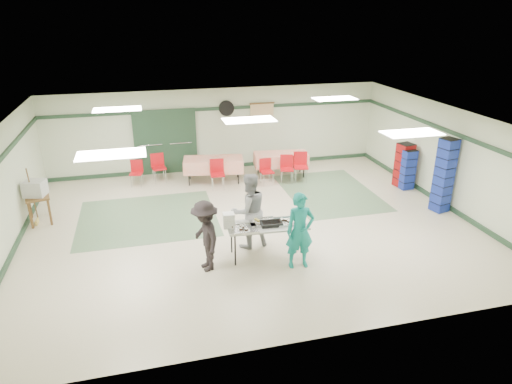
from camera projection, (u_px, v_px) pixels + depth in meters
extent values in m
plane|color=beige|center=(250.00, 224.00, 11.58)|extent=(11.00, 11.00, 0.00)
plane|color=silver|center=(249.00, 119.00, 10.57)|extent=(11.00, 11.00, 0.00)
plane|color=beige|center=(218.00, 129.00, 15.12)|extent=(11.00, 0.00, 11.00)
plane|color=beige|center=(317.00, 269.00, 7.03)|extent=(11.00, 0.00, 11.00)
plane|color=beige|center=(1.00, 195.00, 9.82)|extent=(0.00, 9.00, 9.00)
plane|color=beige|center=(447.00, 157.00, 12.33)|extent=(0.00, 9.00, 9.00)
cube|color=#203B27|center=(217.00, 109.00, 14.83)|extent=(11.00, 0.06, 0.10)
cube|color=#203B27|center=(219.00, 166.00, 15.58)|extent=(11.00, 0.06, 0.12)
cube|color=#203B27|center=(15.00, 248.00, 10.31)|extent=(0.06, 9.00, 0.12)
cube|color=#203B27|center=(450.00, 132.00, 12.07)|extent=(0.06, 9.00, 0.10)
cube|color=#203B27|center=(439.00, 201.00, 12.81)|extent=(0.06, 9.00, 0.12)
cube|color=#60815E|center=(148.00, 218.00, 11.91)|extent=(3.50, 3.00, 0.01)
cube|color=#60815E|center=(329.00, 192.00, 13.57)|extent=(2.50, 3.50, 0.01)
cube|color=#959895|center=(151.00, 143.00, 14.67)|extent=(0.90, 0.06, 2.10)
cube|color=#959895|center=(181.00, 141.00, 14.89)|extent=(0.90, 0.06, 2.10)
cube|color=#203B27|center=(166.00, 142.00, 14.76)|extent=(2.00, 0.03, 2.15)
cylinder|color=black|center=(226.00, 108.00, 14.87)|extent=(0.50, 0.10, 0.50)
cube|color=tan|center=(262.00, 112.00, 15.22)|extent=(0.80, 0.02, 0.60)
cube|color=#B5B5B0|center=(267.00, 225.00, 9.83)|extent=(1.78, 0.81, 0.04)
cylinder|color=black|center=(235.00, 250.00, 9.59)|extent=(0.04, 0.04, 0.72)
cylinder|color=black|center=(304.00, 244.00, 9.85)|extent=(0.04, 0.04, 0.72)
cylinder|color=black|center=(231.00, 238.00, 10.10)|extent=(0.04, 0.04, 0.72)
cylinder|color=black|center=(297.00, 232.00, 10.36)|extent=(0.04, 0.04, 0.72)
cube|color=silver|center=(290.00, 222.00, 9.93)|extent=(0.63, 0.49, 0.02)
cube|color=silver|center=(263.00, 222.00, 9.89)|extent=(0.60, 0.47, 0.02)
cube|color=silver|center=(243.00, 229.00, 9.58)|extent=(0.64, 0.50, 0.02)
cube|color=black|center=(271.00, 224.00, 9.77)|extent=(0.47, 0.31, 0.08)
cube|color=white|center=(229.00, 220.00, 9.63)|extent=(0.25, 0.23, 0.32)
imported|color=#148A83|center=(300.00, 231.00, 9.40)|extent=(0.62, 0.42, 1.65)
imported|color=gray|center=(249.00, 211.00, 10.20)|extent=(0.97, 0.82, 1.76)
imported|color=black|center=(205.00, 236.00, 9.31)|extent=(0.74, 1.08, 1.53)
cube|color=red|center=(281.00, 154.00, 14.64)|extent=(1.77, 0.94, 0.05)
cube|color=red|center=(281.00, 159.00, 14.71)|extent=(1.77, 0.96, 0.40)
cylinder|color=black|center=(260.00, 169.00, 14.44)|extent=(0.04, 0.04, 0.72)
cylinder|color=black|center=(304.00, 167.00, 14.60)|extent=(0.04, 0.04, 0.72)
cylinder|color=black|center=(258.00, 163.00, 14.96)|extent=(0.04, 0.04, 0.72)
cylinder|color=black|center=(300.00, 162.00, 15.12)|extent=(0.04, 0.04, 0.72)
cube|color=red|center=(213.00, 159.00, 14.14)|extent=(1.92, 1.07, 0.05)
cube|color=red|center=(213.00, 165.00, 14.21)|extent=(1.93, 1.09, 0.40)
cylinder|color=black|center=(189.00, 175.00, 13.93)|extent=(0.04, 0.04, 0.72)
cylinder|color=black|center=(238.00, 173.00, 14.06)|extent=(0.04, 0.04, 0.72)
cylinder|color=black|center=(190.00, 168.00, 14.49)|extent=(0.04, 0.04, 0.72)
cylinder|color=black|center=(237.00, 167.00, 14.62)|extent=(0.04, 0.04, 0.72)
cube|color=red|center=(287.00, 169.00, 14.17)|extent=(0.48, 0.48, 0.04)
cube|color=red|center=(287.00, 161.00, 14.25)|extent=(0.40, 0.13, 0.40)
cylinder|color=silver|center=(282.00, 178.00, 14.10)|extent=(0.02, 0.02, 0.42)
cylinder|color=silver|center=(292.00, 178.00, 14.11)|extent=(0.02, 0.02, 0.42)
cylinder|color=silver|center=(281.00, 174.00, 14.40)|extent=(0.02, 0.02, 0.42)
cylinder|color=silver|center=(291.00, 174.00, 14.40)|extent=(0.02, 0.02, 0.42)
cube|color=red|center=(267.00, 172.00, 14.03)|extent=(0.39, 0.39, 0.04)
cube|color=red|center=(265.00, 164.00, 14.10)|extent=(0.37, 0.07, 0.37)
cylinder|color=silver|center=(264.00, 180.00, 13.94)|extent=(0.02, 0.02, 0.39)
cylinder|color=silver|center=(273.00, 179.00, 14.02)|extent=(0.02, 0.02, 0.39)
cylinder|color=silver|center=(261.00, 177.00, 14.20)|extent=(0.02, 0.02, 0.39)
cylinder|color=silver|center=(270.00, 176.00, 14.28)|extent=(0.02, 0.02, 0.39)
cube|color=red|center=(301.00, 167.00, 14.26)|extent=(0.51, 0.51, 0.04)
cube|color=red|center=(300.00, 158.00, 14.35)|extent=(0.43, 0.13, 0.43)
cylinder|color=silver|center=(296.00, 176.00, 14.19)|extent=(0.02, 0.02, 0.45)
cylinder|color=silver|center=(307.00, 176.00, 14.20)|extent=(0.02, 0.02, 0.45)
cylinder|color=silver|center=(294.00, 173.00, 14.50)|extent=(0.02, 0.02, 0.45)
cylinder|color=silver|center=(305.00, 173.00, 14.52)|extent=(0.02, 0.02, 0.45)
cube|color=red|center=(218.00, 174.00, 13.66)|extent=(0.45, 0.45, 0.04)
cube|color=red|center=(217.00, 165.00, 13.75)|extent=(0.42, 0.07, 0.41)
cylinder|color=silver|center=(213.00, 184.00, 13.57)|extent=(0.02, 0.02, 0.44)
cylinder|color=silver|center=(224.00, 184.00, 13.62)|extent=(0.02, 0.02, 0.44)
cylinder|color=silver|center=(212.00, 180.00, 13.88)|extent=(0.02, 0.02, 0.44)
cylinder|color=silver|center=(223.00, 180.00, 13.93)|extent=(0.02, 0.02, 0.44)
cube|color=red|center=(159.00, 168.00, 14.22)|extent=(0.47, 0.47, 0.04)
cube|color=red|center=(157.00, 159.00, 14.30)|extent=(0.41, 0.10, 0.41)
cylinder|color=silver|center=(155.00, 178.00, 14.11)|extent=(0.02, 0.02, 0.43)
cylinder|color=silver|center=(166.00, 176.00, 14.23)|extent=(0.02, 0.02, 0.43)
cylinder|color=silver|center=(153.00, 174.00, 14.39)|extent=(0.02, 0.02, 0.43)
cylinder|color=silver|center=(164.00, 173.00, 14.51)|extent=(0.02, 0.02, 0.43)
cube|color=red|center=(136.00, 173.00, 13.90)|extent=(0.44, 0.44, 0.04)
cube|color=red|center=(137.00, 165.00, 13.98)|extent=(0.37, 0.12, 0.37)
cylinder|color=silver|center=(131.00, 182.00, 13.84)|extent=(0.02, 0.02, 0.39)
cylinder|color=silver|center=(141.00, 182.00, 13.85)|extent=(0.02, 0.02, 0.39)
cylinder|color=silver|center=(133.00, 178.00, 14.11)|extent=(0.02, 0.02, 0.39)
cylinder|color=silver|center=(143.00, 178.00, 14.12)|extent=(0.02, 0.02, 0.39)
cube|color=navy|center=(407.00, 169.00, 13.63)|extent=(0.39, 0.39, 1.22)
cube|color=maroon|center=(404.00, 165.00, 13.79)|extent=(0.47, 0.47, 1.35)
cube|color=navy|center=(444.00, 176.00, 11.97)|extent=(0.47, 0.47, 2.01)
cube|color=brown|center=(37.00, 195.00, 11.46)|extent=(0.71, 0.94, 0.05)
cube|color=brown|center=(31.00, 215.00, 11.22)|extent=(0.05, 0.05, 0.70)
cube|color=brown|center=(50.00, 212.00, 11.40)|extent=(0.05, 0.05, 0.70)
cube|color=brown|center=(30.00, 205.00, 11.79)|extent=(0.05, 0.05, 0.70)
cube|color=brown|center=(48.00, 202.00, 11.97)|extent=(0.05, 0.05, 0.70)
cube|color=#A6A6A1|center=(35.00, 188.00, 11.31)|extent=(0.58, 0.53, 0.39)
cylinder|color=brown|center=(32.00, 195.00, 11.33)|extent=(0.07, 0.24, 1.48)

